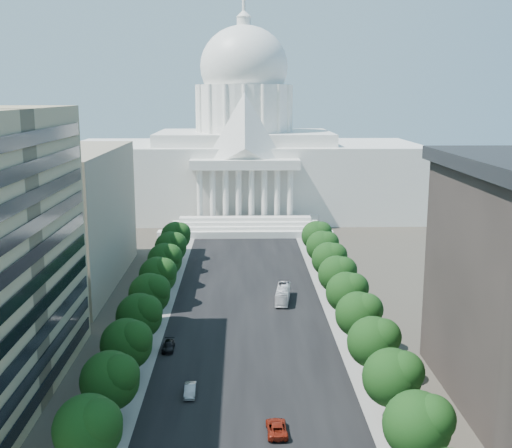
{
  "coord_description": "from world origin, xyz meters",
  "views": [
    {
      "loc": [
        -1.2,
        -40.14,
        41.82
      ],
      "look_at": [
        1.65,
        81.25,
        17.16
      ],
      "focal_mm": 45.0,
      "sensor_mm": 36.0,
      "label": 1
    }
  ],
  "objects": [
    {
      "name": "tree_l_i",
      "position": [
        -17.66,
        107.81,
        6.45
      ],
      "size": [
        7.79,
        7.6,
        9.97
      ],
      "color": "#33261C",
      "rests_on": "ground"
    },
    {
      "name": "tree_l_d",
      "position": [
        -17.66,
        47.81,
        6.45
      ],
      "size": [
        7.79,
        7.6,
        9.97
      ],
      "color": "#33261C",
      "rests_on": "ground"
    },
    {
      "name": "tree_r_i",
      "position": [
        18.34,
        107.81,
        6.45
      ],
      "size": [
        7.79,
        7.6,
        9.97
      ],
      "color": "#33261C",
      "rests_on": "ground"
    },
    {
      "name": "tree_l_j",
      "position": [
        -17.66,
        119.81,
        6.45
      ],
      "size": [
        7.79,
        7.6,
        9.97
      ],
      "color": "#33261C",
      "rests_on": "ground"
    },
    {
      "name": "tree_r_b",
      "position": [
        18.34,
        23.81,
        6.45
      ],
      "size": [
        7.79,
        7.6,
        9.97
      ],
      "color": "#33261C",
      "rests_on": "ground"
    },
    {
      "name": "office_block_left_far",
      "position": [
        -48.0,
        100.0,
        15.0
      ],
      "size": [
        38.0,
        52.0,
        30.0
      ],
      "primitive_type": "cube",
      "color": "gray",
      "rests_on": "ground"
    },
    {
      "name": "sidewalk_right",
      "position": [
        19.0,
        90.0,
        0.0
      ],
      "size": [
        8.0,
        260.0,
        0.02
      ],
      "primitive_type": "cube",
      "color": "gray",
      "rests_on": "ground"
    },
    {
      "name": "city_bus",
      "position": [
        7.3,
        85.78,
        1.5
      ],
      "size": [
        3.89,
        11.04,
        3.01
      ],
      "primitive_type": "imported",
      "rotation": [
        0.0,
        0.0,
        -0.13
      ],
      "color": "silver",
      "rests_on": "ground"
    },
    {
      "name": "tree_r_c",
      "position": [
        18.34,
        35.81,
        6.45
      ],
      "size": [
        7.79,
        7.6,
        9.97
      ],
      "color": "#33261C",
      "rests_on": "ground"
    },
    {
      "name": "tree_r_h",
      "position": [
        18.34,
        95.81,
        6.45
      ],
      "size": [
        7.79,
        7.6,
        9.97
      ],
      "color": "#33261C",
      "rests_on": "ground"
    },
    {
      "name": "streetlight_d",
      "position": [
        19.9,
        85.0,
        5.82
      ],
      "size": [
        2.61,
        0.44,
        9.0
      ],
      "color": "gray",
      "rests_on": "ground"
    },
    {
      "name": "streetlight_f",
      "position": [
        19.9,
        135.0,
        5.82
      ],
      "size": [
        2.61,
        0.44,
        9.0
      ],
      "color": "gray",
      "rests_on": "ground"
    },
    {
      "name": "tree_r_j",
      "position": [
        18.34,
        119.81,
        6.45
      ],
      "size": [
        7.79,
        7.6,
        9.97
      ],
      "color": "#33261C",
      "rests_on": "ground"
    },
    {
      "name": "streetlight_b",
      "position": [
        19.9,
        35.0,
        5.82
      ],
      "size": [
        2.61,
        0.44,
        9.0
      ],
      "color": "gray",
      "rests_on": "ground"
    },
    {
      "name": "car_red",
      "position": [
        3.12,
        33.4,
        0.76
      ],
      "size": [
        2.67,
        5.51,
        1.51
      ],
      "primitive_type": "imported",
      "rotation": [
        0.0,
        0.0,
        3.17
      ],
      "color": "maroon",
      "rests_on": "ground"
    },
    {
      "name": "car_silver",
      "position": [
        -8.54,
        44.11,
        0.74
      ],
      "size": [
        1.63,
        4.53,
        1.49
      ],
      "primitive_type": "imported",
      "rotation": [
        0.0,
        0.0,
        0.01
      ],
      "color": "#96979D",
      "rests_on": "ground"
    },
    {
      "name": "tree_r_d",
      "position": [
        18.34,
        47.81,
        6.45
      ],
      "size": [
        7.79,
        7.6,
        9.97
      ],
      "color": "#33261C",
      "rests_on": "ground"
    },
    {
      "name": "sidewalk_left",
      "position": [
        -19.0,
        90.0,
        0.0
      ],
      "size": [
        8.0,
        260.0,
        0.02
      ],
      "primitive_type": "cube",
      "color": "gray",
      "rests_on": "ground"
    },
    {
      "name": "tree_l_b",
      "position": [
        -17.66,
        23.81,
        6.45
      ],
      "size": [
        7.79,
        7.6,
        9.97
      ],
      "color": "#33261C",
      "rests_on": "ground"
    },
    {
      "name": "tree_r_e",
      "position": [
        18.34,
        59.81,
        6.45
      ],
      "size": [
        7.79,
        7.6,
        9.97
      ],
      "color": "#33261C",
      "rests_on": "ground"
    },
    {
      "name": "tree_l_c",
      "position": [
        -17.66,
        35.81,
        6.45
      ],
      "size": [
        7.79,
        7.6,
        9.97
      ],
      "color": "#33261C",
      "rests_on": "ground"
    },
    {
      "name": "streetlight_e",
      "position": [
        19.9,
        110.0,
        5.82
      ],
      "size": [
        2.61,
        0.44,
        9.0
      ],
      "color": "gray",
      "rests_on": "ground"
    },
    {
      "name": "tree_l_e",
      "position": [
        -17.66,
        59.81,
        6.45
      ],
      "size": [
        7.79,
        7.6,
        9.97
      ],
      "color": "#33261C",
      "rests_on": "ground"
    },
    {
      "name": "tree_l_h",
      "position": [
        -17.66,
        95.81,
        6.45
      ],
      "size": [
        7.79,
        7.6,
        9.97
      ],
      "color": "#33261C",
      "rests_on": "ground"
    },
    {
      "name": "tree_l_f",
      "position": [
        -17.66,
        71.81,
        6.45
      ],
      "size": [
        7.79,
        7.6,
        9.97
      ],
      "color": "#33261C",
      "rests_on": "ground"
    },
    {
      "name": "capitol",
      "position": [
        0.0,
        184.89,
        20.01
      ],
      "size": [
        120.0,
        56.0,
        73.0
      ],
      "color": "white",
      "rests_on": "ground"
    },
    {
      "name": "tree_r_f",
      "position": [
        18.34,
        71.81,
        6.45
      ],
      "size": [
        7.79,
        7.6,
        9.97
      ],
      "color": "#33261C",
      "rests_on": "ground"
    },
    {
      "name": "car_dark_b",
      "position": [
        -13.42,
        60.47,
        0.69
      ],
      "size": [
        1.99,
        4.79,
        1.38
      ],
      "primitive_type": "imported",
      "rotation": [
        0.0,
        0.0,
        0.01
      ],
      "color": "black",
      "rests_on": "ground"
    },
    {
      "name": "tree_l_g",
      "position": [
        -17.66,
        83.81,
        6.45
      ],
      "size": [
        7.79,
        7.6,
        9.97
      ],
      "color": "#33261C",
      "rests_on": "ground"
    },
    {
      "name": "tree_r_g",
      "position": [
        18.34,
        83.81,
        6.45
      ],
      "size": [
        7.79,
        7.6,
        9.97
      ],
      "color": "#33261C",
      "rests_on": "ground"
    },
    {
      "name": "streetlight_c",
      "position": [
        19.9,
        60.0,
        5.82
      ],
      "size": [
        2.61,
        0.44,
        9.0
      ],
      "color": "gray",
      "rests_on": "ground"
    },
    {
      "name": "road_asphalt",
      "position": [
        0.0,
        90.0,
        0.0
      ],
      "size": [
        30.0,
        260.0,
        0.01
      ],
      "primitive_type": "cube",
      "color": "black",
      "rests_on": "ground"
    }
  ]
}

